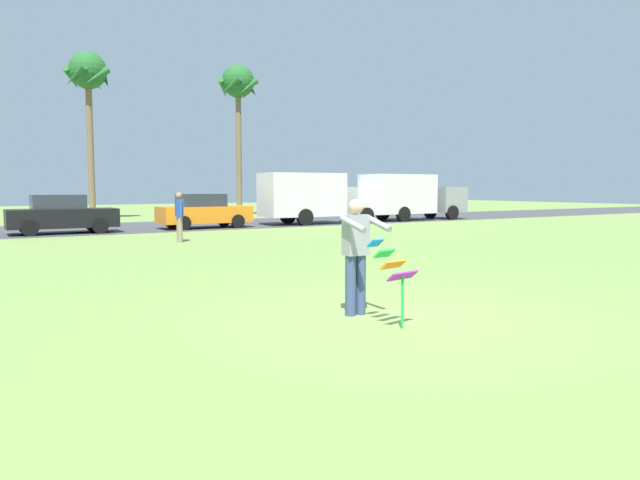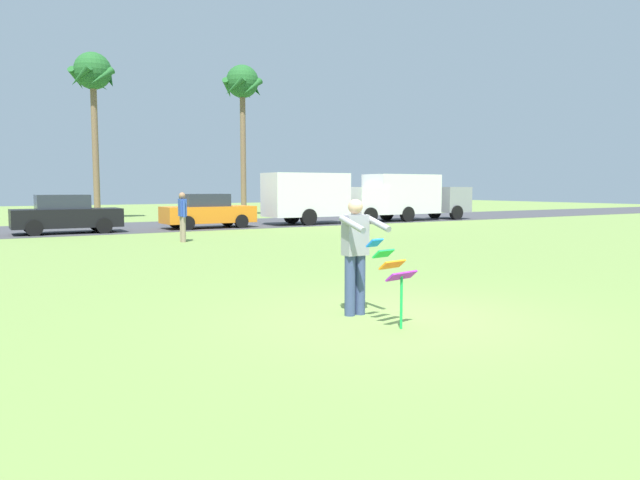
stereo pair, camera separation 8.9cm
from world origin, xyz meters
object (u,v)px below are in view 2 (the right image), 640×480
palm_tree_centre_far (242,89)px  parked_truck_white_box (320,197)px  palm_tree_right_near (93,79)px  parked_car_black (66,215)px  kite_held (392,268)px  parked_car_orange (208,212)px  person_walker_far (183,215)px  person_kite_flyer (356,252)px  parked_truck_grey_van (413,196)px

palm_tree_centre_far → parked_truck_white_box: bearing=-89.9°
palm_tree_right_near → parked_car_black: bearing=-107.4°
kite_held → parked_car_orange: parked_car_orange is taller
kite_held → person_walker_far: person_walker_far is taller
parked_truck_white_box → person_kite_flyer: bearing=-120.1°
person_kite_flyer → kite_held: size_ratio=1.45×
kite_held → parked_truck_grey_van: 26.31m
kite_held → person_walker_far: (1.61, 13.67, 0.12)m
kite_held → person_walker_far: size_ratio=0.69×
parked_car_orange → palm_tree_centre_far: palm_tree_centre_far is taller
kite_held → palm_tree_right_near: size_ratio=0.12×
palm_tree_right_near → parked_truck_white_box: bearing=-47.8°
kite_held → parked_car_black: bearing=93.7°
parked_car_black → parked_car_orange: bearing=-0.0°
person_walker_far → parked_car_black: bearing=115.0°
parked_car_black → parked_truck_white_box: size_ratio=0.63×
palm_tree_right_near → person_walker_far: size_ratio=5.55×
person_kite_flyer → parked_car_orange: size_ratio=0.41×
person_kite_flyer → palm_tree_centre_far: palm_tree_centre_far is taller
person_kite_flyer → kite_held: person_kite_flyer is taller
parked_truck_grey_van → person_walker_far: 16.84m
parked_truck_grey_van → person_walker_far: (-15.65, -6.18, -0.48)m
palm_tree_right_near → person_walker_far: (-0.26, -16.23, -7.16)m
parked_car_orange → parked_truck_white_box: 6.17m
palm_tree_centre_far → person_walker_far: 19.73m
parked_car_orange → parked_truck_white_box: bearing=-0.0°
parked_truck_grey_van → person_kite_flyer: bearing=-132.3°
parked_truck_white_box → parked_truck_grey_van: 6.27m
parked_car_black → palm_tree_centre_far: palm_tree_centre_far is taller
parked_car_orange → palm_tree_right_near: 12.79m
parked_car_black → palm_tree_centre_far: 17.24m
kite_held → parked_car_black: (-1.27, 19.85, -0.04)m
kite_held → person_kite_flyer: bearing=90.3°
kite_held → palm_tree_right_near: palm_tree_right_near is taller
palm_tree_centre_far → person_walker_far: bearing=-120.7°
parked_car_black → parked_car_orange: (6.12, -0.00, 0.00)m
parked_truck_grey_van → palm_tree_right_near: size_ratio=0.70×
kite_held → parked_car_orange: 20.43m
person_kite_flyer → palm_tree_centre_far: size_ratio=0.18×
parked_car_black → palm_tree_centre_far: (12.24, 9.57, 7.47)m
parked_car_black → parked_truck_white_box: 12.27m
palm_tree_right_near → parked_truck_grey_van: bearing=-33.2°
parked_car_black → palm_tree_right_near: (3.14, 10.05, 7.32)m
person_walker_far → parked_truck_grey_van: bearing=21.5°
parked_truck_white_box → person_walker_far: bearing=-146.6°
kite_held → person_walker_far: 13.76m
parked_car_orange → palm_tree_centre_far: (6.11, 9.57, 7.47)m
parked_truck_white_box → person_walker_far: (-9.38, -6.18, -0.48)m
palm_tree_right_near → kite_held: bearing=-93.6°
parked_car_black → palm_tree_right_near: 12.83m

